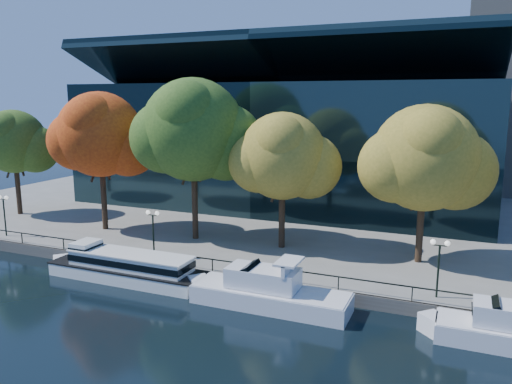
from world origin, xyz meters
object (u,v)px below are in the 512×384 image
at_px(lamp_1, 153,223).
at_px(tree_4, 427,160).
at_px(tree_3, 284,158).
at_px(tour_boat, 123,265).
at_px(tree_0, 15,143).
at_px(lamp_0, 4,206).
at_px(tree_2, 195,132).
at_px(cruiser_far, 509,330).
at_px(tree_1, 101,136).
at_px(lamp_2, 439,255).
at_px(cruiser_near, 264,291).

bearing_deg(lamp_1, tree_4, 19.07).
bearing_deg(tree_3, tour_boat, -134.91).
distance_m(tree_0, tree_3, 32.72).
bearing_deg(tree_4, lamp_0, -169.23).
distance_m(tour_boat, tree_2, 13.93).
xyz_separation_m(tree_0, lamp_0, (6.27, -7.49, -5.31)).
xyz_separation_m(tree_2, tree_4, (20.44, 0.99, -1.76)).
bearing_deg(cruiser_far, lamp_0, 175.29).
xyz_separation_m(cruiser_far, tree_4, (-5.87, 10.92, 8.41)).
bearing_deg(tree_3, tree_1, -176.98).
bearing_deg(tree_1, lamp_2, -10.14).
bearing_deg(lamp_1, tree_3, 36.44).
relative_size(tree_1, lamp_0, 3.47).
distance_m(cruiser_near, tree_2, 17.94).
relative_size(tree_1, tree_2, 0.92).
distance_m(tour_boat, tree_4, 25.66).
distance_m(lamp_0, lamp_2, 39.94).
height_order(cruiser_near, tree_2, tree_2).
xyz_separation_m(tour_boat, tree_2, (1.44, 9.55, 10.04)).
relative_size(cruiser_near, tree_2, 0.81).
relative_size(tree_0, tree_3, 0.99).
bearing_deg(lamp_0, tree_3, 14.45).
xyz_separation_m(tour_boat, lamp_1, (0.81, 3.25, 2.81)).
height_order(tree_3, lamp_1, tree_3).
bearing_deg(tree_0, tour_boat, -25.33).
bearing_deg(tree_0, lamp_0, -50.03).
height_order(cruiser_far, tree_4, tree_4).
relative_size(cruiser_far, lamp_1, 2.49).
height_order(tree_0, lamp_0, tree_0).
bearing_deg(lamp_2, tour_boat, -172.13).
bearing_deg(cruiser_far, lamp_1, 172.31).
distance_m(tour_boat, lamp_2, 23.92).
bearing_deg(lamp_1, lamp_0, 180.00).
bearing_deg(cruiser_far, tree_3, 149.46).
height_order(cruiser_far, tree_0, tree_0).
bearing_deg(tree_2, lamp_1, -95.74).
bearing_deg(cruiser_near, tree_1, 155.89).
bearing_deg(lamp_2, tree_2, 164.08).
xyz_separation_m(lamp_0, lamp_1, (17.21, 0.00, 0.00)).
distance_m(cruiser_far, lamp_0, 44.40).
xyz_separation_m(cruiser_far, lamp_1, (-26.94, 3.64, 2.94)).
bearing_deg(lamp_2, tree_1, 169.86).
relative_size(cruiser_near, tree_4, 0.96).
xyz_separation_m(cruiser_far, lamp_0, (-44.15, 3.64, 2.94)).
relative_size(lamp_0, lamp_1, 1.00).
distance_m(lamp_1, lamp_2, 22.73).
xyz_separation_m(cruiser_near, lamp_2, (11.17, 3.73, 2.87)).
height_order(tree_2, lamp_2, tree_2).
height_order(tour_boat, lamp_1, lamp_1).
distance_m(tree_4, lamp_2, 9.26).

